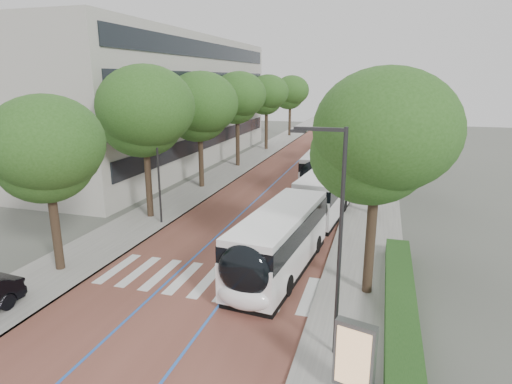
# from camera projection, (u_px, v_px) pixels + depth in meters

# --- Properties ---
(ground) EXTENTS (160.00, 160.00, 0.00)m
(ground) POSITION_uv_depth(u_px,v_px,m) (195.00, 290.00, 19.93)
(ground) COLOR #51544C
(ground) RESTS_ON ground
(road) EXTENTS (11.00, 140.00, 0.02)m
(road) POSITION_uv_depth(u_px,v_px,m) (320.00, 152.00, 56.95)
(road) COLOR brown
(road) RESTS_ON ground
(sidewalk_left) EXTENTS (4.00, 140.00, 0.12)m
(sidewalk_left) POSITION_uv_depth(u_px,v_px,m) (266.00, 149.00, 59.01)
(sidewalk_left) COLOR gray
(sidewalk_left) RESTS_ON ground
(sidewalk_right) EXTENTS (4.00, 140.00, 0.12)m
(sidewalk_right) POSITION_uv_depth(u_px,v_px,m) (379.00, 155.00, 54.86)
(sidewalk_right) COLOR gray
(sidewalk_right) RESTS_ON ground
(kerb_left) EXTENTS (0.20, 140.00, 0.14)m
(kerb_left) POSITION_uv_depth(u_px,v_px,m) (280.00, 150.00, 58.48)
(kerb_left) COLOR gray
(kerb_left) RESTS_ON ground
(kerb_right) EXTENTS (0.20, 140.00, 0.14)m
(kerb_right) POSITION_uv_depth(u_px,v_px,m) (364.00, 154.00, 55.38)
(kerb_right) COLOR gray
(kerb_right) RESTS_ON ground
(zebra_crossing) EXTENTS (10.55, 3.60, 0.01)m
(zebra_crossing) POSITION_uv_depth(u_px,v_px,m) (207.00, 281.00, 20.79)
(zebra_crossing) COLOR silver
(zebra_crossing) RESTS_ON ground
(lane_line_left) EXTENTS (0.12, 126.00, 0.01)m
(lane_line_left) POSITION_uv_depth(u_px,v_px,m) (308.00, 151.00, 57.39)
(lane_line_left) COLOR blue
(lane_line_left) RESTS_ON road
(lane_line_right) EXTENTS (0.12, 126.00, 0.01)m
(lane_line_right) POSITION_uv_depth(u_px,v_px,m) (332.00, 153.00, 56.50)
(lane_line_right) COLOR blue
(lane_line_right) RESTS_ON road
(office_building) EXTENTS (18.11, 40.00, 14.00)m
(office_building) POSITION_uv_depth(u_px,v_px,m) (139.00, 101.00, 49.42)
(office_building) COLOR #9C9990
(office_building) RESTS_ON ground
(hedge) EXTENTS (1.20, 14.00, 0.80)m
(hedge) POSITION_uv_depth(u_px,v_px,m) (401.00, 310.00, 17.27)
(hedge) COLOR #1B4518
(hedge) RESTS_ON sidewalk_right
(streetlight_near) EXTENTS (1.82, 0.20, 8.00)m
(streetlight_near) POSITION_uv_depth(u_px,v_px,m) (335.00, 227.00, 14.07)
(streetlight_near) COLOR #29292B
(streetlight_near) RESTS_ON sidewalk_right
(streetlight_far) EXTENTS (1.82, 0.20, 8.00)m
(streetlight_far) POSITION_uv_depth(u_px,v_px,m) (368.00, 134.00, 37.21)
(streetlight_far) COLOR #29292B
(streetlight_far) RESTS_ON sidewalk_right
(lamp_post_left) EXTENTS (0.14, 0.14, 8.00)m
(lamp_post_left) POSITION_uv_depth(u_px,v_px,m) (158.00, 164.00, 27.96)
(lamp_post_left) COLOR #29292B
(lamp_post_left) RESTS_ON sidewalk_left
(trees_left) EXTENTS (6.45, 60.53, 9.89)m
(trees_left) POSITION_uv_depth(u_px,v_px,m) (224.00, 106.00, 42.32)
(trees_left) COLOR black
(trees_left) RESTS_ON ground
(trees_right) EXTENTS (6.01, 47.53, 9.49)m
(trees_right) POSITION_uv_depth(u_px,v_px,m) (382.00, 121.00, 34.36)
(trees_right) COLOR black
(trees_right) RESTS_ON ground
(lead_bus) EXTENTS (4.20, 18.55, 3.20)m
(lead_bus) POSITION_uv_depth(u_px,v_px,m) (302.00, 219.00, 24.93)
(lead_bus) COLOR black
(lead_bus) RESTS_ON ground
(bus_queued_0) EXTENTS (2.65, 12.42, 3.20)m
(bus_queued_0) POSITION_uv_depth(u_px,v_px,m) (322.00, 167.00, 39.59)
(bus_queued_0) COLOR white
(bus_queued_0) RESTS_ON ground
(bus_queued_1) EXTENTS (2.59, 12.41, 3.20)m
(bus_queued_1) POSITION_uv_depth(u_px,v_px,m) (339.00, 145.00, 52.14)
(bus_queued_1) COLOR white
(bus_queued_1) RESTS_ON ground
(bus_queued_2) EXTENTS (3.01, 12.49, 3.20)m
(bus_queued_2) POSITION_uv_depth(u_px,v_px,m) (352.00, 133.00, 63.37)
(bus_queued_2) COLOR white
(bus_queued_2) RESTS_ON ground
(bus_queued_3) EXTENTS (2.90, 12.47, 3.20)m
(bus_queued_3) POSITION_uv_depth(u_px,v_px,m) (356.00, 124.00, 75.54)
(bus_queued_3) COLOR white
(bus_queued_3) RESTS_ON ground
(ad_panel) EXTENTS (1.27, 0.63, 2.55)m
(ad_panel) POSITION_uv_depth(u_px,v_px,m) (354.00, 359.00, 12.74)
(ad_panel) COLOR #59595B
(ad_panel) RESTS_ON sidewalk_right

